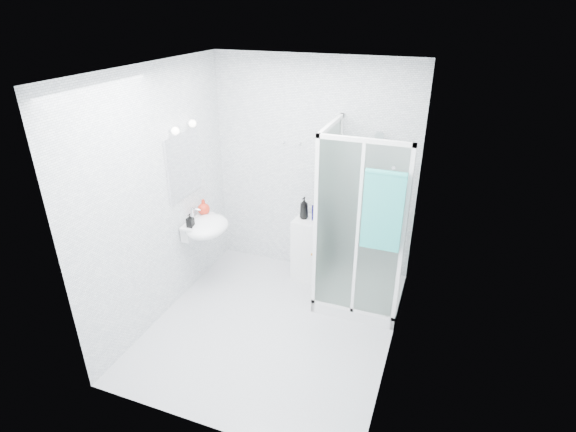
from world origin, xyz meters
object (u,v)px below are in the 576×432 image
at_px(hand_towel, 383,209).
at_px(wall_basin, 205,227).
at_px(shower_enclosure, 354,267).
at_px(soap_dispenser_black, 190,220).
at_px(shampoo_bottle_b, 316,210).
at_px(soap_dispenser_orange, 204,207).
at_px(storage_cabinet, 308,249).
at_px(shampoo_bottle_a, 304,208).

bearing_deg(hand_towel, wall_basin, 177.52).
relative_size(shower_enclosure, soap_dispenser_black, 12.91).
height_order(shampoo_bottle_b, soap_dispenser_orange, soap_dispenser_orange).
distance_m(shower_enclosure, storage_cabinet, 0.69).
xyz_separation_m(shower_enclosure, hand_towel, (0.30, -0.40, 0.92)).
bearing_deg(soap_dispenser_black, hand_towel, 2.44).
distance_m(storage_cabinet, soap_dispenser_black, 1.45).
distance_m(shower_enclosure, shampoo_bottle_b, 0.79).
bearing_deg(shampoo_bottle_a, storage_cabinet, -15.31).
xyz_separation_m(shower_enclosure, soap_dispenser_black, (-1.73, -0.49, 0.49)).
bearing_deg(soap_dispenser_orange, shampoo_bottle_b, 21.67).
bearing_deg(wall_basin, shampoo_bottle_b, 30.48).
xyz_separation_m(shower_enclosure, wall_basin, (-1.66, -0.32, 0.35)).
distance_m(storage_cabinet, shampoo_bottle_a, 0.53).
height_order(shower_enclosure, soap_dispenser_orange, shower_enclosure).
bearing_deg(soap_dispenser_orange, soap_dispenser_black, -84.65).
height_order(hand_towel, shampoo_bottle_a, hand_towel).
relative_size(hand_towel, shampoo_bottle_b, 3.45).
bearing_deg(shampoo_bottle_a, soap_dispenser_black, -142.81).
distance_m(wall_basin, hand_towel, 2.04).
bearing_deg(wall_basin, shampoo_bottle_a, 32.56).
height_order(shower_enclosure, soap_dispenser_black, shower_enclosure).
height_order(shower_enclosure, shampoo_bottle_b, shower_enclosure).
bearing_deg(hand_towel, shower_enclosure, 127.21).
distance_m(wall_basin, soap_dispenser_orange, 0.25).
distance_m(shampoo_bottle_a, shampoo_bottle_b, 0.14).
bearing_deg(shampoo_bottle_b, soap_dispenser_black, -145.09).
relative_size(soap_dispenser_orange, soap_dispenser_black, 1.18).
distance_m(shower_enclosure, soap_dispenser_orange, 1.84).
distance_m(shower_enclosure, hand_towel, 1.05).
distance_m(hand_towel, shampoo_bottle_b, 1.22).
xyz_separation_m(storage_cabinet, soap_dispenser_black, (-1.10, -0.77, 0.55)).
bearing_deg(storage_cabinet, wall_basin, -145.19).
distance_m(wall_basin, storage_cabinet, 1.26).
xyz_separation_m(wall_basin, storage_cabinet, (1.03, 0.60, -0.40)).
distance_m(shampoo_bottle_a, soap_dispenser_black, 1.30).
xyz_separation_m(storage_cabinet, soap_dispenser_orange, (-1.14, -0.43, 0.56)).
xyz_separation_m(wall_basin, shampoo_bottle_b, (1.10, 0.65, 0.11)).
bearing_deg(soap_dispenser_black, soap_dispenser_orange, 95.35).
xyz_separation_m(hand_towel, soap_dispenser_black, (-2.03, -0.09, -0.43)).
bearing_deg(shower_enclosure, hand_towel, -52.79).
xyz_separation_m(wall_basin, soap_dispenser_black, (-0.07, -0.17, 0.14)).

